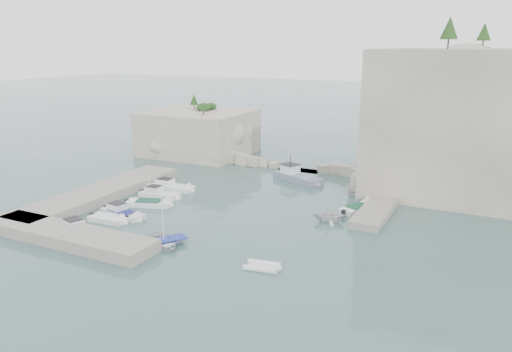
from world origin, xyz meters
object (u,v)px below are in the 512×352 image
at_px(rowboat, 164,245).
at_px(tender_east_c, 371,200).
at_px(tender_east_d, 365,196).
at_px(motorboat_c, 149,205).
at_px(inflatable_dinghy, 262,268).
at_px(work_boat, 298,181).
at_px(motorboat_e, 109,221).
at_px(motorboat_a, 171,189).
at_px(motorboat_d, 123,216).
at_px(motorboat_f, 78,234).
at_px(tender_east_b, 357,211).
at_px(motorboat_b, 160,197).
at_px(tender_east_a, 329,221).

height_order(rowboat, tender_east_c, rowboat).
relative_size(tender_east_c, tender_east_d, 0.97).
bearing_deg(motorboat_c, inflatable_dinghy, -44.54).
height_order(tender_east_d, work_boat, work_boat).
height_order(rowboat, work_boat, work_boat).
height_order(motorboat_e, tender_east_d, tender_east_d).
bearing_deg(motorboat_a, work_boat, 36.21).
height_order(motorboat_d, motorboat_f, same).
bearing_deg(inflatable_dinghy, motorboat_a, 133.34).
bearing_deg(tender_east_d, motorboat_a, 95.65).
bearing_deg(tender_east_b, motorboat_b, 125.42).
relative_size(motorboat_f, tender_east_a, 1.91).
distance_m(tender_east_a, tender_east_b, 4.84).
bearing_deg(motorboat_b, tender_east_d, 24.46).
relative_size(motorboat_a, motorboat_e, 1.45).
distance_m(motorboat_c, tender_east_b, 23.07).
xyz_separation_m(motorboat_f, tender_east_d, (21.38, 24.24, 0.00)).
relative_size(motorboat_b, tender_east_c, 1.27).
bearing_deg(tender_east_b, work_boat, 72.31).
bearing_deg(tender_east_c, motorboat_d, 115.79).
relative_size(motorboat_a, motorboat_d, 1.06).
relative_size(motorboat_c, motorboat_e, 1.25).
bearing_deg(motorboat_e, tender_east_c, 36.39).
height_order(rowboat, inflatable_dinghy, rowboat).
xyz_separation_m(motorboat_c, motorboat_f, (-0.59, -10.00, 0.00)).
bearing_deg(tender_east_b, rowboat, 164.34).
height_order(motorboat_b, motorboat_f, same).
height_order(inflatable_dinghy, tender_east_d, tender_east_d).
height_order(motorboat_e, tender_east_b, same).
bearing_deg(inflatable_dinghy, motorboat_f, 174.05).
distance_m(motorboat_a, tender_east_d, 23.71).
relative_size(tender_east_d, work_boat, 0.56).
distance_m(motorboat_f, work_boat, 29.45).
height_order(motorboat_b, motorboat_c, motorboat_b).
height_order(tender_east_c, tender_east_d, tender_east_d).
xyz_separation_m(motorboat_e, inflatable_dinghy, (18.86, -2.95, 0.00)).
distance_m(motorboat_b, tender_east_c, 24.81).
relative_size(motorboat_c, tender_east_d, 1.25).
xyz_separation_m(motorboat_e, work_boat, (11.51, 23.04, 0.00)).
height_order(motorboat_b, motorboat_e, motorboat_b).
bearing_deg(tender_east_a, tender_east_c, -34.78).
bearing_deg(motorboat_f, motorboat_d, 105.99).
relative_size(tender_east_b, tender_east_c, 1.16).
distance_m(motorboat_a, tender_east_c, 24.38).
xyz_separation_m(motorboat_b, motorboat_d, (0.64, -7.24, 0.00)).
bearing_deg(tender_east_c, inflatable_dinghy, 159.02).
bearing_deg(motorboat_f, tender_east_d, 68.17).
distance_m(rowboat, tender_east_b, 21.50).
distance_m(motorboat_c, tender_east_c, 25.46).
bearing_deg(motorboat_d, motorboat_e, -85.14).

